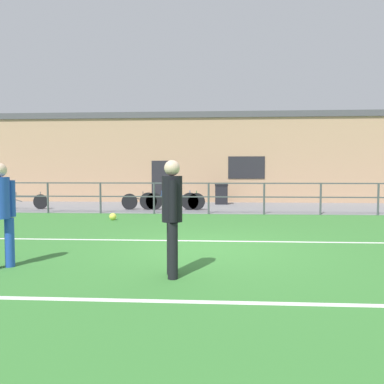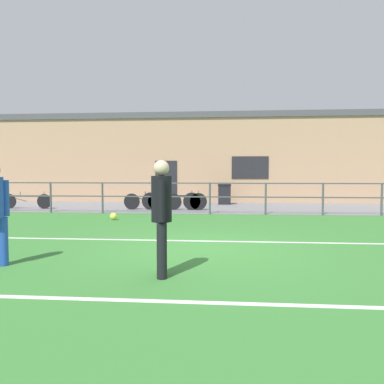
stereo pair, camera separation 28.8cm
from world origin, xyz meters
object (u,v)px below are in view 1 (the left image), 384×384
at_px(player_goalkeeper, 172,211).
at_px(bicycle_parked_0, 175,201).
at_px(bicycle_parked_1, 150,201).
at_px(bicycle_parked_2, 22,201).
at_px(player_striker, 0,209).
at_px(soccer_ball_match, 113,217).
at_px(trash_bin_0, 221,194).
at_px(bicycle_parked_3, 169,201).

bearing_deg(player_goalkeeper, bicycle_parked_0, -4.22).
height_order(bicycle_parked_0, bicycle_parked_1, bicycle_parked_0).
bearing_deg(player_goalkeeper, bicycle_parked_2, 28.11).
bearing_deg(bicycle_parked_2, player_goalkeeper, -51.85).
height_order(player_striker, bicycle_parked_1, player_striker).
bearing_deg(bicycle_parked_0, player_striker, -101.64).
relative_size(soccer_ball_match, trash_bin_0, 0.24).
xyz_separation_m(player_striker, bicycle_parked_3, (1.58, 8.89, -0.57)).
distance_m(soccer_ball_match, bicycle_parked_0, 3.49).
distance_m(bicycle_parked_2, bicycle_parked_3, 6.03).
bearing_deg(bicycle_parked_1, bicycle_parked_3, 0.00).
relative_size(bicycle_parked_0, trash_bin_0, 2.50).
relative_size(player_goalkeeper, bicycle_parked_0, 0.72).
xyz_separation_m(player_striker, soccer_ball_match, (0.16, 5.84, -0.84)).
height_order(soccer_ball_match, bicycle_parked_0, bicycle_parked_0).
bearing_deg(player_striker, bicycle_parked_3, 34.65).
distance_m(player_goalkeeper, trash_bin_0, 11.98).
bearing_deg(bicycle_parked_3, trash_bin_0, 52.01).
height_order(player_goalkeeper, trash_bin_0, player_goalkeeper).
xyz_separation_m(player_striker, trash_bin_0, (3.73, 11.64, -0.45)).
distance_m(bicycle_parked_0, bicycle_parked_3, 0.25).
height_order(bicycle_parked_1, bicycle_parked_2, bicycle_parked_1).
bearing_deg(bicycle_parked_3, player_striker, -100.09).
bearing_deg(player_striker, trash_bin_0, 26.99).
xyz_separation_m(bicycle_parked_0, bicycle_parked_2, (-6.28, -0.00, -0.04)).
bearing_deg(bicycle_parked_0, bicycle_parked_1, -180.00).
distance_m(player_goalkeeper, bicycle_parked_2, 11.70).
xyz_separation_m(soccer_ball_match, bicycle_parked_1, (0.67, 3.05, 0.25)).
xyz_separation_m(bicycle_parked_3, trash_bin_0, (2.14, 2.74, 0.12)).
bearing_deg(bicycle_parked_3, player_goalkeeper, -82.65).
distance_m(player_striker, bicycle_parked_0, 9.10).
bearing_deg(trash_bin_0, bicycle_parked_1, -136.52).
bearing_deg(player_goalkeeper, bicycle_parked_1, 1.86).
bearing_deg(bicycle_parked_2, trash_bin_0, 18.55).
xyz_separation_m(soccer_ball_match, bicycle_parked_2, (-4.61, 3.05, 0.22)).
relative_size(soccer_ball_match, bicycle_parked_0, 0.10).
xyz_separation_m(bicycle_parked_1, bicycle_parked_3, (0.75, 0.00, 0.02)).
distance_m(soccer_ball_match, bicycle_parked_1, 3.13).
distance_m(bicycle_parked_1, bicycle_parked_3, 0.75).
height_order(player_goalkeeper, soccer_ball_match, player_goalkeeper).
bearing_deg(bicycle_parked_0, bicycle_parked_3, -180.00).
relative_size(soccer_ball_match, bicycle_parked_1, 0.10).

